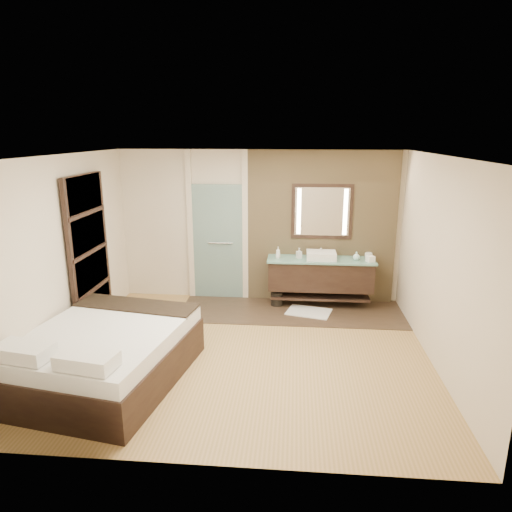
# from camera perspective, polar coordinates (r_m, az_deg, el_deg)

# --- Properties ---
(floor) EXTENTS (5.00, 5.00, 0.00)m
(floor) POSITION_cam_1_polar(r_m,az_deg,el_deg) (6.51, -1.20, -12.02)
(floor) COLOR olive
(floor) RESTS_ON ground
(tile_strip) EXTENTS (3.80, 1.30, 0.01)m
(tile_strip) POSITION_cam_1_polar(r_m,az_deg,el_deg) (7.94, 4.38, -6.86)
(tile_strip) COLOR #34281C
(tile_strip) RESTS_ON floor
(stone_wall) EXTENTS (2.60, 0.08, 2.70)m
(stone_wall) POSITION_cam_1_polar(r_m,az_deg,el_deg) (8.15, 8.15, 3.50)
(stone_wall) COLOR #9D8359
(stone_wall) RESTS_ON floor
(vanity) EXTENTS (1.85, 0.55, 0.88)m
(vanity) POSITION_cam_1_polar(r_m,az_deg,el_deg) (8.06, 8.05, -2.29)
(vanity) COLOR black
(vanity) RESTS_ON stone_wall
(mirror_unit) EXTENTS (1.06, 0.04, 0.96)m
(mirror_unit) POSITION_cam_1_polar(r_m,az_deg,el_deg) (8.04, 8.25, 5.52)
(mirror_unit) COLOR black
(mirror_unit) RESTS_ON stone_wall
(frosted_door) EXTENTS (1.10, 0.12, 2.70)m
(frosted_door) POSITION_cam_1_polar(r_m,az_deg,el_deg) (8.29, -4.78, 2.34)
(frosted_door) COLOR #A8D5CF
(frosted_door) RESTS_ON floor
(shoji_partition) EXTENTS (0.06, 1.20, 2.40)m
(shoji_partition) POSITION_cam_1_polar(r_m,az_deg,el_deg) (7.27, -20.09, 0.18)
(shoji_partition) COLOR black
(shoji_partition) RESTS_ON floor
(bed) EXTENTS (2.07, 2.43, 0.83)m
(bed) POSITION_cam_1_polar(r_m,az_deg,el_deg) (6.01, -18.34, -11.60)
(bed) COLOR black
(bed) RESTS_ON floor
(bath_mat) EXTENTS (0.83, 0.67, 0.02)m
(bath_mat) POSITION_cam_1_polar(r_m,az_deg,el_deg) (7.89, 6.61, -6.95)
(bath_mat) COLOR white
(bath_mat) RESTS_ON floor
(waste_bin) EXTENTS (0.28, 0.28, 0.26)m
(waste_bin) POSITION_cam_1_polar(r_m,az_deg,el_deg) (8.13, 2.62, -5.33)
(waste_bin) COLOR black
(waste_bin) RESTS_ON floor
(tissue_box) EXTENTS (0.16, 0.16, 0.10)m
(tissue_box) POSITION_cam_1_polar(r_m,az_deg,el_deg) (7.94, 14.11, -0.36)
(tissue_box) COLOR white
(tissue_box) RESTS_ON vanity
(soap_bottle_a) EXTENTS (0.08, 0.08, 0.20)m
(soap_bottle_a) POSITION_cam_1_polar(r_m,az_deg,el_deg) (7.93, 2.77, 0.45)
(soap_bottle_a) COLOR white
(soap_bottle_a) RESTS_ON vanity
(soap_bottle_b) EXTENTS (0.11, 0.11, 0.18)m
(soap_bottle_b) POSITION_cam_1_polar(r_m,az_deg,el_deg) (7.95, 5.40, 0.37)
(soap_bottle_b) COLOR #B2B2B2
(soap_bottle_b) RESTS_ON vanity
(soap_bottle_c) EXTENTS (0.12, 0.12, 0.15)m
(soap_bottle_c) POSITION_cam_1_polar(r_m,az_deg,el_deg) (7.98, 12.44, 0.02)
(soap_bottle_c) COLOR silver
(soap_bottle_c) RESTS_ON vanity
(cup) EXTENTS (0.16, 0.16, 0.10)m
(cup) POSITION_cam_1_polar(r_m,az_deg,el_deg) (8.13, 13.90, 0.03)
(cup) COLOR white
(cup) RESTS_ON vanity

